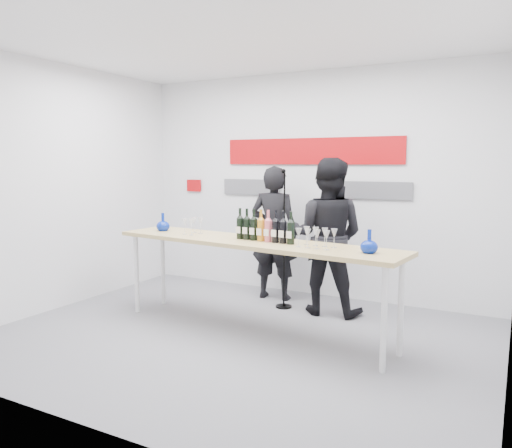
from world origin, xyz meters
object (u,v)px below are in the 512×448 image
Objects in this scene: presenter_left at (274,233)px; mic_stand at (284,266)px; presenter_right at (327,236)px; tasting_table at (252,247)px.

presenter_left reaches higher than mic_stand.
presenter_right reaches higher than mic_stand.
presenter_right is at bearing 155.64° from presenter_left.
presenter_right is (0.83, -0.27, 0.05)m from presenter_left.
presenter_right reaches higher than tasting_table.
tasting_table is 1.80× the size of presenter_right.
presenter_left is at bearing -22.96° from presenter_right.
presenter_right is (0.47, 1.02, 0.01)m from tasting_table.
tasting_table is at bearing 99.63° from presenter_left.
presenter_right is 1.08× the size of mic_stand.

